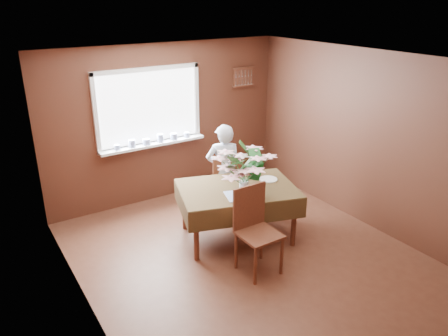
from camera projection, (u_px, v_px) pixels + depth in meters
floor at (247, 256)px, 5.66m from camera, size 4.50×4.50×0.00m
ceiling at (251, 60)px, 4.74m from camera, size 4.50×4.50×0.00m
wall_back at (167, 123)px, 6.96m from camera, size 4.00×0.00×4.00m
wall_front at (414, 255)px, 3.44m from camera, size 4.00×0.00×4.00m
wall_left at (80, 208)px, 4.20m from camera, size 0.00×4.50×4.50m
wall_right at (363, 139)px, 6.20m from camera, size 0.00×4.50×4.50m
window_assembly at (150, 121)px, 6.73m from camera, size 1.72×0.20×1.22m
spoon_rack at (243, 77)px, 7.44m from camera, size 0.44×0.05×0.33m
dining_table at (237, 194)px, 5.88m from camera, size 1.79×1.47×0.76m
chair_far at (225, 180)px, 6.64m from camera, size 0.52×0.52×0.99m
chair_near at (255, 226)px, 5.23m from camera, size 0.46×0.46×1.07m
seated_woman at (224, 171)px, 6.50m from camera, size 0.62×0.52×1.43m
flower_bouquet at (244, 167)px, 5.59m from camera, size 0.64×0.64×0.55m
side_plate at (268, 179)px, 6.10m from camera, size 0.35×0.35×0.01m
table_knife at (250, 192)px, 5.70m from camera, size 0.02×0.22×0.00m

